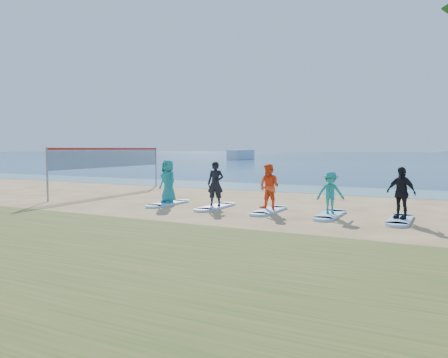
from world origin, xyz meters
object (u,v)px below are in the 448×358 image
at_px(boat_offshore_a, 241,160).
at_px(student_3, 330,193).
at_px(student_2, 269,187).
at_px(student_1, 216,184).
at_px(volleyball_net, 111,158).
at_px(surfboard_2, 269,211).
at_px(student_0, 168,181).
at_px(surfboard_4, 400,220).
at_px(surfboard_1, 216,207).
at_px(surfboard_0, 168,203).
at_px(surfboard_3, 330,215).
at_px(student_4, 401,193).

height_order(boat_offshore_a, student_3, student_3).
bearing_deg(student_2, student_1, -167.48).
relative_size(volleyball_net, surfboard_2, 4.13).
xyz_separation_m(student_0, surfboard_4, (9.41, 0.00, -0.97)).
xyz_separation_m(surfboard_1, student_1, (0.00, 0.00, 0.95)).
bearing_deg(boat_offshore_a, surfboard_0, -66.80).
relative_size(surfboard_1, surfboard_2, 1.00).
distance_m(surfboard_0, student_3, 7.11).
distance_m(boat_offshore_a, surfboard_2, 78.65).
bearing_deg(surfboard_3, surfboard_2, 180.00).
bearing_deg(volleyball_net, surfboard_2, -15.12).
height_order(student_0, surfboard_2, student_0).
bearing_deg(boat_offshore_a, student_2, -63.64).
bearing_deg(surfboard_4, surfboard_3, 180.00).
bearing_deg(surfboard_1, student_0, 180.00).
bearing_deg(student_0, student_3, 18.12).
height_order(surfboard_0, student_3, student_3).
relative_size(boat_offshore_a, student_2, 5.22).
distance_m(surfboard_1, surfboard_4, 7.06).
height_order(surfboard_2, student_4, student_4).
bearing_deg(student_2, boat_offshore_a, 128.63).
height_order(volleyball_net, surfboard_0, volleyball_net).
xyz_separation_m(student_3, surfboard_4, (2.35, 0.00, -0.81)).
height_order(boat_offshore_a, student_1, student_1).
bearing_deg(surfboard_0, student_3, 0.00).
xyz_separation_m(student_2, student_4, (4.71, 0.00, -0.01)).
bearing_deg(surfboard_3, volleyball_net, 167.56).
relative_size(student_0, surfboard_3, 0.84).
relative_size(student_1, student_4, 1.04).
bearing_deg(surfboard_1, surfboard_3, 0.00).
bearing_deg(surfboard_2, volleyball_net, 164.88).
bearing_deg(volleyball_net, surfboard_3, -12.44).
xyz_separation_m(surfboard_4, student_4, (0.00, 0.00, 0.92)).
relative_size(student_1, surfboard_3, 0.83).
distance_m(surfboard_1, student_4, 7.12).
relative_size(volleyball_net, student_4, 5.21).
relative_size(surfboard_4, student_4, 1.26).
distance_m(surfboard_0, surfboard_1, 2.35).
xyz_separation_m(surfboard_2, student_2, (0.00, 0.00, 0.92)).
bearing_deg(surfboard_2, surfboard_4, 0.00).
height_order(volleyball_net, surfboard_2, volleyball_net).
relative_size(student_1, surfboard_4, 0.83).
bearing_deg(student_2, surfboard_2, 0.00).
relative_size(volleyball_net, surfboard_4, 4.13).
height_order(surfboard_1, surfboard_2, same).
bearing_deg(surfboard_1, student_1, 0.00).
bearing_deg(student_0, surfboard_0, 0.00).
distance_m(student_0, surfboard_3, 7.13).
height_order(volleyball_net, boat_offshore_a, volleyball_net).
xyz_separation_m(student_0, surfboard_3, (7.06, 0.00, -0.97)).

